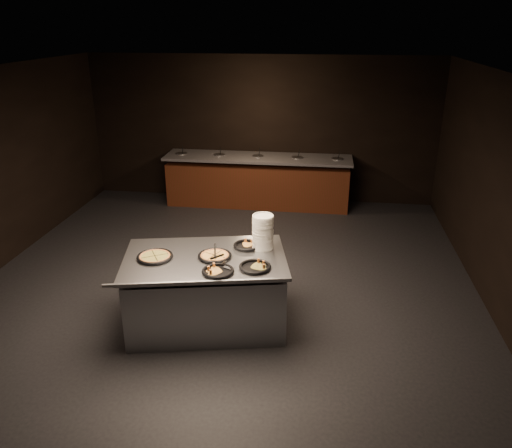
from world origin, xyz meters
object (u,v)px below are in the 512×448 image
object	(u,v)px
plate_stack	(263,232)
pan_veggie_whole	(155,257)
pan_cheese_whole	(215,256)
serving_counter	(206,292)

from	to	relation	value
plate_stack	pan_veggie_whole	distance (m)	1.31
plate_stack	pan_cheese_whole	distance (m)	0.65
plate_stack	pan_cheese_whole	world-z (taller)	plate_stack
serving_counter	plate_stack	xyz separation A→B (m)	(0.65, 0.34, 0.69)
serving_counter	pan_veggie_whole	size ratio (longest dim) A/B	4.96
pan_veggie_whole	pan_cheese_whole	size ratio (longest dim) A/B	1.07
serving_counter	pan_veggie_whole	distance (m)	0.76
pan_cheese_whole	plate_stack	bearing A→B (deg)	31.54
pan_veggie_whole	pan_cheese_whole	world-z (taller)	same
serving_counter	pan_veggie_whole	world-z (taller)	pan_veggie_whole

